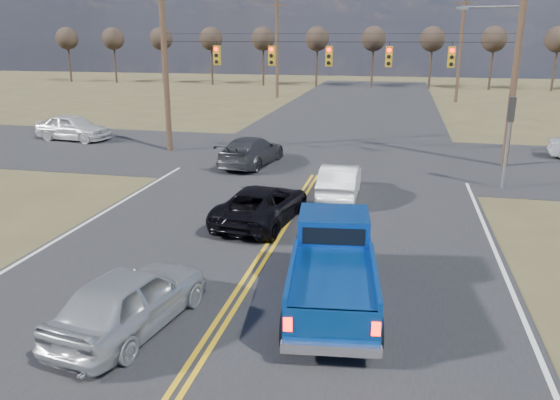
% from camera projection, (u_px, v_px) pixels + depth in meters
% --- Properties ---
extents(ground, '(160.00, 160.00, 0.00)m').
position_uv_depth(ground, '(221.00, 323.00, 12.50)').
color(ground, brown).
rests_on(ground, ground).
extents(road_main, '(14.00, 120.00, 0.02)m').
position_uv_depth(road_main, '(300.00, 200.00, 21.85)').
color(road_main, '#28282B').
rests_on(road_main, ground).
extents(road_cross, '(120.00, 12.00, 0.02)m').
position_uv_depth(road_cross, '(327.00, 158.00, 29.33)').
color(road_cross, '#28282B').
rests_on(road_cross, ground).
extents(signal_gantry, '(19.60, 4.83, 10.00)m').
position_uv_depth(signal_gantry, '(338.00, 61.00, 27.56)').
color(signal_gantry, '#473323').
rests_on(signal_gantry, ground).
extents(utility_poles, '(19.60, 58.32, 10.00)m').
position_uv_depth(utility_poles, '(326.00, 58.00, 26.88)').
color(utility_poles, '#473323').
rests_on(utility_poles, ground).
extents(treeline, '(87.00, 117.80, 7.40)m').
position_uv_depth(treeline, '(347.00, 45.00, 36.05)').
color(treeline, '#33261C').
rests_on(treeline, ground).
extents(pickup_truck, '(2.59, 5.47, 1.98)m').
position_uv_depth(pickup_truck, '(333.00, 269.00, 13.05)').
color(pickup_truck, black).
rests_on(pickup_truck, ground).
extents(silver_suv, '(2.45, 4.56, 1.48)m').
position_uv_depth(silver_suv, '(130.00, 299.00, 12.05)').
color(silver_suv, '#A7ABAF').
rests_on(silver_suv, ground).
extents(black_suv, '(2.81, 5.04, 1.33)m').
position_uv_depth(black_suv, '(262.00, 204.00, 19.01)').
color(black_suv, black).
rests_on(black_suv, ground).
extents(white_car_queue, '(1.53, 4.23, 1.39)m').
position_uv_depth(white_car_queue, '(340.00, 181.00, 21.95)').
color(white_car_queue, white).
rests_on(white_car_queue, ground).
extents(dgrey_car_queue, '(2.68, 5.21, 1.45)m').
position_uv_depth(dgrey_car_queue, '(251.00, 151.00, 27.50)').
color(dgrey_car_queue, '#38393E').
rests_on(dgrey_car_queue, ground).
extents(cross_car_west, '(2.57, 4.99, 1.62)m').
position_uv_depth(cross_car_west, '(73.00, 127.00, 33.98)').
color(cross_car_west, silver).
rests_on(cross_car_west, ground).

